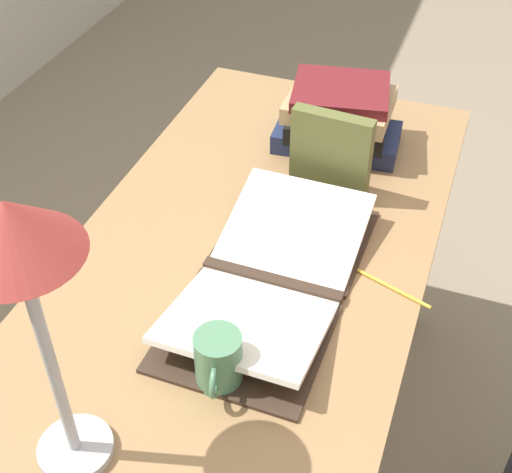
% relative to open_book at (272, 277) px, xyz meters
% --- Properties ---
extents(ground_plane, '(12.00, 12.00, 0.00)m').
position_rel_open_book_xyz_m(ground_plane, '(0.09, 0.08, -0.79)').
color(ground_plane, gray).
extents(reading_desk, '(1.39, 0.72, 0.77)m').
position_rel_open_book_xyz_m(reading_desk, '(0.09, 0.08, -0.13)').
color(reading_desk, '#937047').
rests_on(reading_desk, ground_plane).
extents(open_book, '(0.57, 0.30, 0.07)m').
position_rel_open_book_xyz_m(open_book, '(0.00, 0.00, 0.00)').
color(open_book, '#38281E').
rests_on(open_book, reading_desk).
extents(book_stack_tall, '(0.23, 0.31, 0.16)m').
position_rel_open_book_xyz_m(book_stack_tall, '(0.51, 0.01, 0.06)').
color(book_stack_tall, '#1E284C').
rests_on(book_stack_tall, reading_desk).
extents(book_standing_upright, '(0.05, 0.18, 0.20)m').
position_rel_open_book_xyz_m(book_standing_upright, '(0.32, -0.02, 0.08)').
color(book_standing_upright, brown).
rests_on(book_standing_upright, reading_desk).
extents(reading_lamp, '(0.17, 0.17, 0.49)m').
position_rel_open_book_xyz_m(reading_lamp, '(-0.45, 0.17, 0.38)').
color(reading_lamp, '#ADADB2').
rests_on(reading_lamp, reading_desk).
extents(coffee_mug, '(0.11, 0.08, 0.10)m').
position_rel_open_book_xyz_m(coffee_mug, '(-0.25, 0.01, 0.03)').
color(coffee_mug, '#4C7F5B').
rests_on(coffee_mug, reading_desk).
extents(pencil, '(0.06, 0.15, 0.01)m').
position_rel_open_book_xyz_m(pencil, '(0.07, -0.22, -0.02)').
color(pencil, gold).
rests_on(pencil, reading_desk).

